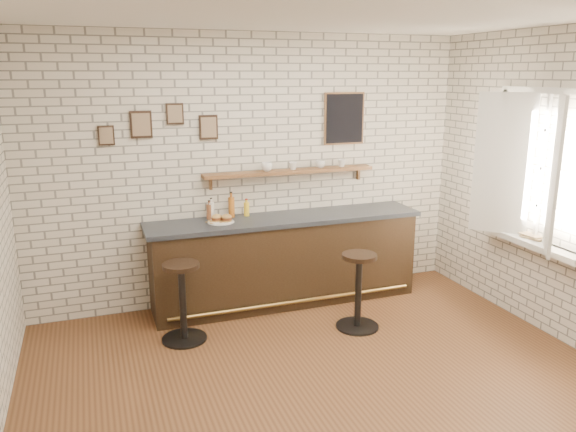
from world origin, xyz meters
name	(u,v)px	position (x,y,z in m)	size (l,w,h in m)	color
ground	(321,378)	(0.00, 0.00, 0.00)	(5.00, 5.00, 0.00)	brown
bar_counter	(286,260)	(0.28, 1.70, 0.51)	(3.10, 0.65, 1.01)	#302112
sandwich_plate	(221,222)	(-0.46, 1.70, 1.02)	(0.28, 0.28, 0.01)	white
ciabatta_sandwich	(222,218)	(-0.45, 1.70, 1.06)	(0.22, 0.15, 0.07)	tan
potato_chips	(220,221)	(-0.47, 1.70, 1.02)	(0.26, 0.17, 0.00)	#C29444
bitters_bottle_brown	(209,211)	(-0.54, 1.89, 1.10)	(0.07, 0.07, 0.21)	brown
bitters_bottle_white	(211,210)	(-0.52, 1.89, 1.11)	(0.06, 0.06, 0.24)	silver
bitters_bottle_amber	(231,207)	(-0.29, 1.89, 1.13)	(0.07, 0.07, 0.29)	#A95C1B
condiment_bottle_yellow	(247,209)	(-0.12, 1.89, 1.09)	(0.06, 0.06, 0.19)	yellow
bar_stool_left	(183,299)	(-0.99, 1.13, 0.43)	(0.44, 0.44, 0.80)	black
bar_stool_right	(358,289)	(0.75, 0.80, 0.43)	(0.44, 0.44, 0.80)	black
wall_shelf	(290,172)	(0.40, 1.90, 1.48)	(2.00, 0.18, 0.18)	brown
shelf_cup_a	(267,167)	(0.13, 1.90, 1.55)	(0.13, 0.13, 0.10)	white
shelf_cup_b	(293,166)	(0.44, 1.90, 1.54)	(0.09, 0.09, 0.09)	white
shelf_cup_c	(320,164)	(0.77, 1.90, 1.54)	(0.11, 0.11, 0.09)	white
shelf_cup_d	(342,163)	(1.04, 1.90, 1.54)	(0.09, 0.09, 0.09)	white
back_wall_decor	(273,121)	(0.23, 1.98, 2.05)	(2.96, 0.02, 0.56)	black
window_sill	(529,242)	(2.40, 0.30, 0.90)	(0.20, 1.35, 0.06)	white
casement_window	(533,169)	(2.36, 0.30, 1.65)	(0.40, 1.30, 1.56)	white
book_lower	(529,239)	(2.38, 0.28, 0.94)	(0.17, 0.22, 0.02)	tan
book_upper	(526,236)	(2.38, 0.32, 0.96)	(0.17, 0.23, 0.02)	tan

